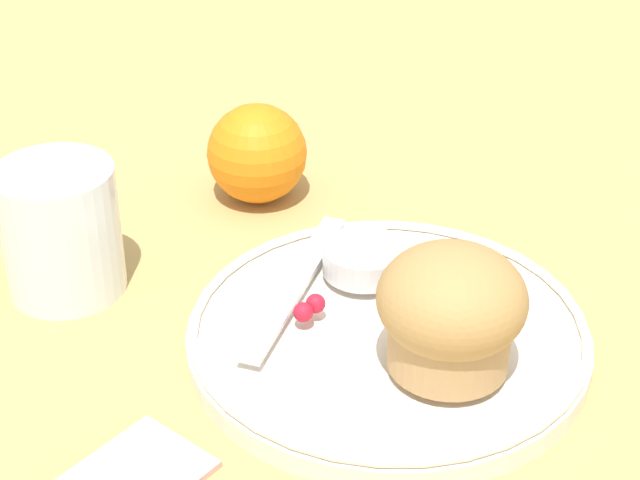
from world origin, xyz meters
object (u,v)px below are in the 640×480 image
Objects in this scene: muffin at (451,311)px; butter_knife at (295,284)px; orange_fruit at (257,153)px; juice_glass at (61,230)px.

muffin is 0.12m from butter_knife.
orange_fruit is 0.17m from juice_glass.
juice_glass is (-0.07, 0.25, -0.01)m from muffin.
orange_fruit reaches higher than butter_knife.
muffin is 0.26m from juice_glass.
muffin reaches higher than butter_knife.
muffin reaches higher than orange_fruit.
juice_glass reaches higher than butter_knife.
juice_glass is (-0.17, 0.02, 0.01)m from orange_fruit.
butter_knife is 2.14× the size of orange_fruit.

